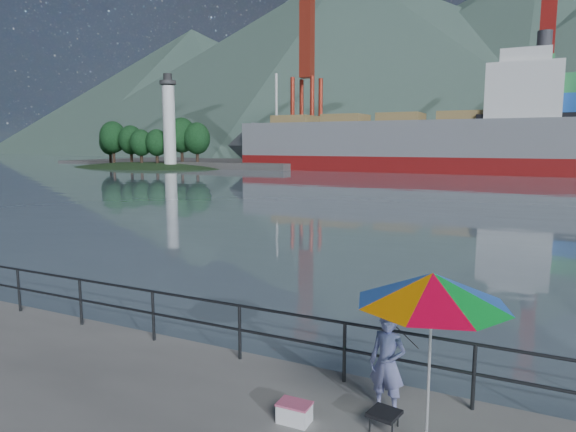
# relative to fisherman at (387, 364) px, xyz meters

# --- Properties ---
(harbor_water) EXTENTS (500.00, 280.00, 0.00)m
(harbor_water) POSITION_rel_fisherman_xyz_m (-3.89, 128.95, -0.75)
(harbor_water) COLOR slate
(harbor_water) RESTS_ON ground
(far_dock) EXTENTS (200.00, 40.00, 0.40)m
(far_dock) POSITION_rel_fisherman_xyz_m (6.11, 91.95, -0.75)
(far_dock) COLOR #514F4C
(far_dock) RESTS_ON ground
(guardrail) EXTENTS (22.00, 0.06, 1.03)m
(guardrail) POSITION_rel_fisherman_xyz_m (-3.89, 0.65, -0.23)
(guardrail) COLOR #2D3033
(guardrail) RESTS_ON ground
(lighthouse_islet) EXTENTS (48.00, 26.40, 19.20)m
(lighthouse_islet) POSITION_rel_fisherman_xyz_m (-58.86, 60.94, -0.49)
(lighthouse_islet) COLOR #263F1E
(lighthouse_islet) RESTS_ON ground
(fisherman) EXTENTS (0.59, 0.44, 1.49)m
(fisherman) POSITION_rel_fisherman_xyz_m (0.00, 0.00, 0.00)
(fisherman) COLOR #30389B
(fisherman) RESTS_ON ground
(beach_umbrella) EXTENTS (2.08, 2.08, 2.32)m
(beach_umbrella) POSITION_rel_fisherman_xyz_m (0.71, -0.68, 1.38)
(beach_umbrella) COLOR white
(beach_umbrella) RESTS_ON ground
(folding_stool) EXTENTS (0.45, 0.45, 0.26)m
(folding_stool) POSITION_rel_fisherman_xyz_m (0.10, -0.45, -0.61)
(folding_stool) COLOR black
(folding_stool) RESTS_ON ground
(cooler_bag) EXTENTS (0.45, 0.31, 0.26)m
(cooler_bag) POSITION_rel_fisherman_xyz_m (-1.08, -0.83, -0.62)
(cooler_bag) COLOR white
(cooler_bag) RESTS_ON ground
(fishing_rod) EXTENTS (0.27, 1.53, 1.09)m
(fishing_rod) POSITION_rel_fisherman_xyz_m (-0.04, 0.94, -0.75)
(fishing_rod) COLOR black
(fishing_rod) RESTS_ON ground
(bulk_carrier) EXTENTS (49.38, 8.55, 14.50)m
(bulk_carrier) POSITION_rel_fisherman_xyz_m (-14.86, 68.17, 3.41)
(bulk_carrier) COLOR maroon
(bulk_carrier) RESTS_ON ground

